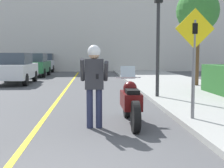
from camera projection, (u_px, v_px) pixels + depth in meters
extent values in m
cube|color=yellow|center=(53.00, 106.00, 9.66)|extent=(0.12, 36.00, 0.01)
cube|color=beige|center=(85.00, 31.00, 29.21)|extent=(28.00, 1.20, 7.55)
cylinder|color=black|center=(136.00, 117.00, 6.36)|extent=(0.14, 0.66, 0.66)
cylinder|color=black|center=(127.00, 104.00, 7.93)|extent=(0.14, 0.66, 0.66)
cube|color=#510C0C|center=(131.00, 100.00, 7.13)|extent=(0.40, 1.09, 0.36)
sphere|color=#510C0C|center=(130.00, 88.00, 7.25)|extent=(0.32, 0.32, 0.32)
cube|color=black|center=(132.00, 92.00, 6.86)|extent=(0.28, 0.48, 0.10)
cylinder|color=silver|center=(128.00, 77.00, 7.62)|extent=(0.62, 0.03, 0.03)
cube|color=silver|center=(128.00, 72.00, 7.68)|extent=(0.36, 0.12, 0.31)
cylinder|color=#282D4C|center=(90.00, 109.00, 6.78)|extent=(0.14, 0.14, 0.85)
cylinder|color=#282D4C|center=(99.00, 109.00, 6.79)|extent=(0.14, 0.14, 0.85)
cube|color=#333338|center=(94.00, 74.00, 6.71)|extent=(0.40, 0.22, 0.65)
cylinder|color=#333338|center=(82.00, 70.00, 6.59)|extent=(0.09, 0.39, 0.51)
cylinder|color=#333338|center=(106.00, 71.00, 6.60)|extent=(0.09, 0.46, 0.46)
sphere|color=tan|center=(94.00, 54.00, 6.67)|extent=(0.24, 0.24, 0.24)
sphere|color=white|center=(94.00, 51.00, 6.66)|extent=(0.28, 0.28, 0.28)
cube|color=black|center=(97.00, 77.00, 6.44)|extent=(0.06, 0.05, 0.11)
cylinder|color=slate|center=(194.00, 70.00, 7.12)|extent=(0.08, 0.08, 2.25)
cube|color=yellow|center=(195.00, 29.00, 7.01)|extent=(0.91, 0.02, 0.91)
cube|color=black|center=(195.00, 29.00, 6.99)|extent=(0.12, 0.01, 0.24)
cylinder|color=#2D2D30|center=(158.00, 39.00, 10.81)|extent=(0.12, 0.12, 4.00)
cylinder|color=brown|center=(197.00, 56.00, 14.84)|extent=(0.24, 0.24, 2.81)
sphere|color=#387A33|center=(198.00, 11.00, 14.64)|extent=(2.01, 2.01, 2.01)
cylinder|color=black|center=(6.00, 76.00, 18.24)|extent=(0.22, 0.64, 0.64)
cylinder|color=black|center=(35.00, 76.00, 18.34)|extent=(0.22, 0.64, 0.64)
cylinder|color=black|center=(25.00, 80.00, 15.76)|extent=(0.22, 0.64, 0.64)
cube|color=white|center=(15.00, 71.00, 16.96)|extent=(1.80, 4.20, 0.76)
cube|color=#38424C|center=(14.00, 59.00, 16.73)|extent=(1.58, 2.18, 0.60)
cylinder|color=black|center=(27.00, 71.00, 24.02)|extent=(0.22, 0.64, 0.64)
cylinder|color=black|center=(49.00, 71.00, 24.13)|extent=(0.22, 0.64, 0.64)
cylinder|color=black|center=(19.00, 73.00, 21.44)|extent=(0.22, 0.64, 0.64)
cylinder|color=black|center=(44.00, 73.00, 21.54)|extent=(0.22, 0.64, 0.64)
cube|color=#1E6033|center=(35.00, 67.00, 22.75)|extent=(1.80, 4.20, 0.76)
cube|color=#38424C|center=(34.00, 57.00, 22.51)|extent=(1.58, 2.18, 0.60)
cylinder|color=black|center=(39.00, 68.00, 30.07)|extent=(0.22, 0.64, 0.64)
cylinder|color=black|center=(56.00, 68.00, 30.18)|extent=(0.22, 0.64, 0.64)
cylinder|color=black|center=(34.00, 69.00, 27.49)|extent=(0.22, 0.64, 0.64)
cylinder|color=black|center=(52.00, 69.00, 27.59)|extent=(0.22, 0.64, 0.64)
cube|color=silver|center=(45.00, 64.00, 28.80)|extent=(1.80, 4.20, 0.76)
cube|color=#38424C|center=(45.00, 57.00, 28.57)|extent=(1.58, 2.18, 0.60)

